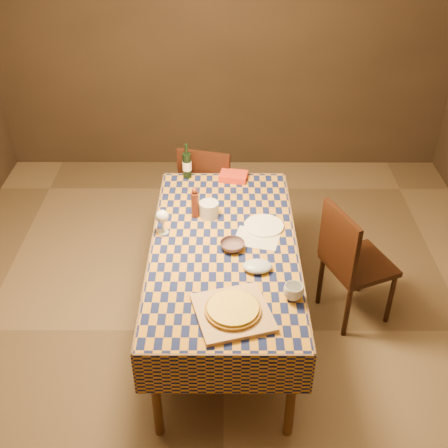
# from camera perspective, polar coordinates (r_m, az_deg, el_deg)

# --- Properties ---
(room) EXTENTS (5.00, 5.10, 2.70)m
(room) POSITION_cam_1_polar(r_m,az_deg,el_deg) (3.27, -0.00, 5.97)
(room) COLOR brown
(room) RESTS_ON ground
(dining_table) EXTENTS (0.94, 1.84, 0.77)m
(dining_table) POSITION_cam_1_polar(r_m,az_deg,el_deg) (3.63, -0.00, -3.12)
(dining_table) COLOR brown
(dining_table) RESTS_ON ground
(cutting_board) EXTENTS (0.49, 0.49, 0.02)m
(cutting_board) POSITION_cam_1_polar(r_m,az_deg,el_deg) (3.10, 0.91, -9.00)
(cutting_board) COLOR tan
(cutting_board) RESTS_ON dining_table
(pizza) EXTENTS (0.38, 0.38, 0.03)m
(pizza) POSITION_cam_1_polar(r_m,az_deg,el_deg) (3.08, 0.91, -8.64)
(pizza) COLOR #946518
(pizza) RESTS_ON cutting_board
(pepper_mill) EXTENTS (0.07, 0.07, 0.23)m
(pepper_mill) POSITION_cam_1_polar(r_m,az_deg,el_deg) (3.80, -2.96, 2.11)
(pepper_mill) COLOR #502012
(pepper_mill) RESTS_ON dining_table
(bowl) EXTENTS (0.16, 0.16, 0.05)m
(bowl) POSITION_cam_1_polar(r_m,az_deg,el_deg) (3.54, 0.86, -2.20)
(bowl) COLOR #574149
(bowl) RESTS_ON dining_table
(wine_glass) EXTENTS (0.09, 0.09, 0.17)m
(wine_glass) POSITION_cam_1_polar(r_m,az_deg,el_deg) (3.65, -6.31, 0.70)
(wine_glass) COLOR white
(wine_glass) RESTS_ON dining_table
(wine_bottle) EXTENTS (0.09, 0.09, 0.28)m
(wine_bottle) POSITION_cam_1_polar(r_m,az_deg,el_deg) (4.26, -3.78, 6.01)
(wine_bottle) COLOR black
(wine_bottle) RESTS_ON dining_table
(deli_tub) EXTENTS (0.17, 0.17, 0.11)m
(deli_tub) POSITION_cam_1_polar(r_m,az_deg,el_deg) (3.82, -1.53, 1.48)
(deli_tub) COLOR silver
(deli_tub) RESTS_ON dining_table
(takeout_container) EXTENTS (0.23, 0.18, 0.05)m
(takeout_container) POSITION_cam_1_polar(r_m,az_deg,el_deg) (4.26, 0.98, 4.86)
(takeout_container) COLOR red
(takeout_container) RESTS_ON dining_table
(white_plate) EXTENTS (0.27, 0.27, 0.02)m
(white_plate) POSITION_cam_1_polar(r_m,az_deg,el_deg) (3.75, 4.07, -0.19)
(white_plate) COLOR white
(white_plate) RESTS_ON dining_table
(tumbler) EXTENTS (0.13, 0.13, 0.09)m
(tumbler) POSITION_cam_1_polar(r_m,az_deg,el_deg) (3.20, 7.07, -6.87)
(tumbler) COLOR silver
(tumbler) RESTS_ON dining_table
(flour_patch) EXTENTS (0.33, 0.28, 0.00)m
(flour_patch) POSITION_cam_1_polar(r_m,az_deg,el_deg) (3.65, 3.36, -1.44)
(flour_patch) COLOR silver
(flour_patch) RESTS_ON dining_table
(flour_bag) EXTENTS (0.21, 0.18, 0.05)m
(flour_bag) POSITION_cam_1_polar(r_m,az_deg,el_deg) (3.38, 3.41, -4.31)
(flour_bag) COLOR #A8B9D7
(flour_bag) RESTS_ON dining_table
(chair_far) EXTENTS (0.51, 0.52, 0.93)m
(chair_far) POSITION_cam_1_polar(r_m,az_deg,el_deg) (4.62, -1.62, 3.50)
(chair_far) COLOR black
(chair_far) RESTS_ON ground
(chair_right) EXTENTS (0.56, 0.55, 0.93)m
(chair_right) POSITION_cam_1_polar(r_m,az_deg,el_deg) (3.97, 12.71, -3.49)
(chair_right) COLOR black
(chair_right) RESTS_ON ground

